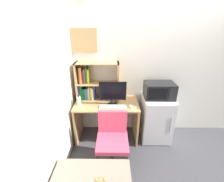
% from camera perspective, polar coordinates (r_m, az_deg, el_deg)
% --- Properties ---
extents(wall_back, '(6.40, 0.04, 2.60)m').
position_cam_1_polar(wall_back, '(3.16, 24.03, 7.13)').
color(wall_back, silver).
rests_on(wall_back, ground_plane).
extents(wall_left, '(0.04, 4.40, 2.60)m').
position_cam_1_polar(wall_left, '(1.61, -28.67, -8.77)').
color(wall_left, silver).
rests_on(wall_left, ground_plane).
extents(desk, '(1.16, 0.62, 0.77)m').
position_cam_1_polar(desk, '(2.91, -1.98, -8.73)').
color(desk, tan).
rests_on(desk, ground_plane).
extents(hutch_bookshelf, '(0.78, 0.28, 0.71)m').
position_cam_1_polar(hutch_bookshelf, '(2.85, -7.88, 3.26)').
color(hutch_bookshelf, tan).
rests_on(hutch_bookshelf, desk).
extents(monitor, '(0.47, 0.18, 0.44)m').
position_cam_1_polar(monitor, '(2.62, 0.24, -0.49)').
color(monitor, black).
rests_on(monitor, desk).
extents(keyboard, '(0.45, 0.13, 0.02)m').
position_cam_1_polar(keyboard, '(2.64, 0.24, -5.96)').
color(keyboard, silver).
rests_on(keyboard, desk).
extents(computer_mouse, '(0.07, 0.10, 0.03)m').
position_cam_1_polar(computer_mouse, '(2.66, 7.03, -5.74)').
color(computer_mouse, silver).
rests_on(computer_mouse, desk).
extents(water_bottle, '(0.07, 0.07, 0.18)m').
position_cam_1_polar(water_bottle, '(2.76, -12.33, -3.43)').
color(water_bottle, silver).
rests_on(water_bottle, desk).
extents(mini_fridge, '(0.54, 0.57, 0.88)m').
position_cam_1_polar(mini_fridge, '(3.08, 16.03, -9.71)').
color(mini_fridge, silver).
rests_on(mini_fridge, ground_plane).
extents(microwave, '(0.52, 0.35, 0.28)m').
position_cam_1_polar(microwave, '(2.82, 17.30, 0.23)').
color(microwave, black).
rests_on(microwave, mini_fridge).
extents(desk_chair, '(0.55, 0.55, 0.86)m').
position_cam_1_polar(desk_chair, '(2.54, 0.16, -19.01)').
color(desk_chair, black).
rests_on(desk_chair, ground_plane).
extents(wall_corkboard, '(0.57, 0.02, 0.41)m').
position_cam_1_polar(wall_corkboard, '(2.83, -11.67, 18.09)').
color(wall_corkboard, tan).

